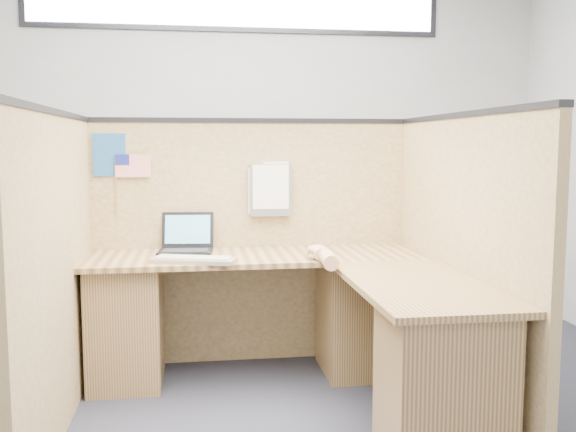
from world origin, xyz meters
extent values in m
plane|color=black|center=(0.00, 0.00, 0.00)|extent=(5.00, 5.00, 0.00)
plane|color=#A4A7A9|center=(0.00, 2.25, 1.40)|extent=(5.00, 0.00, 5.00)
plane|color=#A4A7A9|center=(0.00, -2.25, 1.40)|extent=(5.00, 0.00, 5.00)
cube|color=#232328|center=(0.00, 2.24, 2.45)|extent=(3.30, 0.02, 0.38)
cube|color=white|center=(0.00, 2.22, 2.45)|extent=(3.20, 0.01, 0.30)
cube|color=olive|center=(0.00, 1.00, 0.75)|extent=(2.05, 0.05, 1.50)
cube|color=#232328|center=(0.00, 1.00, 1.51)|extent=(2.05, 0.06, 0.03)
cube|color=olive|center=(-1.00, 0.10, 0.75)|extent=(0.05, 1.80, 1.50)
cube|color=#232328|center=(-1.00, 0.10, 1.51)|extent=(0.06, 1.80, 0.03)
cube|color=olive|center=(1.00, 0.10, 0.75)|extent=(0.05, 1.80, 1.50)
cube|color=#232328|center=(1.00, 0.10, 1.51)|extent=(0.06, 1.80, 0.03)
cube|color=brown|center=(0.00, 0.68, 0.71)|extent=(1.95, 0.60, 0.03)
cube|color=brown|center=(0.68, -0.20, 0.71)|extent=(0.60, 1.15, 0.03)
cube|color=brown|center=(-0.75, 0.68, 0.35)|extent=(0.40, 0.50, 0.70)
cube|color=brown|center=(0.60, 0.68, 0.35)|extent=(0.40, 0.50, 0.70)
cube|color=brown|center=(0.68, -0.52, 0.35)|extent=(0.50, 0.40, 0.70)
cube|color=black|center=(-0.41, 0.79, 0.74)|extent=(0.33, 0.26, 0.02)
cube|color=black|center=(-0.41, 0.93, 0.85)|extent=(0.32, 0.10, 0.21)
cube|color=teal|center=(-0.41, 0.93, 0.85)|extent=(0.28, 0.07, 0.17)
cube|color=gray|center=(-0.36, 0.48, 0.74)|extent=(0.48, 0.28, 0.02)
cube|color=silver|center=(-0.36, 0.48, 0.76)|extent=(0.43, 0.24, 0.01)
ellipsoid|color=silver|center=(0.32, 0.48, 0.76)|extent=(0.12, 0.08, 0.05)
ellipsoid|color=tan|center=(0.32, 0.47, 0.78)|extent=(0.10, 0.13, 0.06)
cylinder|color=tan|center=(0.33, 0.41, 0.77)|extent=(0.07, 0.06, 0.07)
cylinder|color=tan|center=(0.34, 0.25, 0.77)|extent=(0.11, 0.30, 0.09)
cube|color=#1E508C|center=(-0.85, 0.97, 1.31)|extent=(0.19, 0.02, 0.26)
cylinder|color=olive|center=(-0.82, 0.96, 1.12)|extent=(0.01, 0.01, 0.37)
cube|color=red|center=(-0.71, 0.96, 1.24)|extent=(0.21, 0.00, 0.14)
cube|color=navy|center=(-0.78, 0.95, 1.28)|extent=(0.08, 0.00, 0.06)
cube|color=slate|center=(0.11, 0.94, 1.09)|extent=(0.25, 0.05, 0.32)
cube|color=white|center=(0.11, 0.92, 1.11)|extent=(0.22, 0.01, 0.27)
cube|color=white|center=(0.09, 0.97, 1.08)|extent=(0.22, 0.03, 0.29)
cube|color=white|center=(0.19, 0.97, 1.11)|extent=(0.24, 0.05, 0.30)
camera|label=1|loc=(-0.35, -3.00, 1.36)|focal=40.00mm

